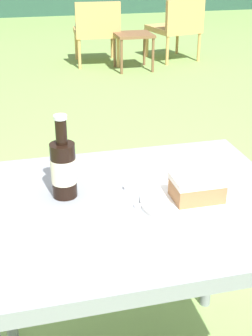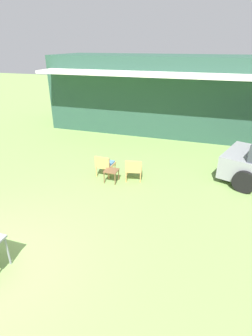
# 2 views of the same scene
# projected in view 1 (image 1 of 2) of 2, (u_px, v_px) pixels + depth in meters

# --- Properties ---
(wicker_chair_cushioned) EXTENTS (0.53, 0.58, 0.71)m
(wicker_chair_cushioned) POSITION_uv_depth(u_px,v_px,m) (96.00, 28.00, 5.31)
(wicker_chair_cushioned) COLOR tan
(wicker_chair_cushioned) RESTS_ON ground_plane
(wicker_chair_plain) EXTENTS (0.60, 0.63, 0.71)m
(wicker_chair_plain) POSITION_uv_depth(u_px,v_px,m) (177.00, 26.00, 5.50)
(wicker_chair_plain) COLOR tan
(wicker_chair_plain) RESTS_ON ground_plane
(garden_side_table) EXTENTS (0.40, 0.39, 0.40)m
(garden_side_table) POSITION_uv_depth(u_px,v_px,m) (133.00, 39.00, 5.12)
(garden_side_table) COLOR brown
(garden_side_table) RESTS_ON ground_plane
(patio_table) EXTENTS (0.82, 0.68, 0.68)m
(patio_table) POSITION_uv_depth(u_px,v_px,m) (135.00, 225.00, 1.25)
(patio_table) COLOR gray
(patio_table) RESTS_ON ground_plane
(cake_on_plate) EXTENTS (0.23, 0.23, 0.07)m
(cake_on_plate) POSITION_uv_depth(u_px,v_px,m) (192.00, 194.00, 1.20)
(cake_on_plate) COLOR white
(cake_on_plate) RESTS_ON patio_table
(cola_bottle_near) EXTENTS (0.07, 0.07, 0.23)m
(cola_bottle_near) POSITION_uv_depth(u_px,v_px,m) (63.00, 168.00, 1.21)
(cola_bottle_near) COLOR black
(cola_bottle_near) RESTS_ON patio_table
(fork) EXTENTS (0.17, 0.02, 0.01)m
(fork) POSITION_uv_depth(u_px,v_px,m) (166.00, 201.00, 1.21)
(fork) COLOR silver
(fork) RESTS_ON patio_table
(loose_bottle_cap) EXTENTS (0.03, 0.03, 0.01)m
(loose_bottle_cap) POSITION_uv_depth(u_px,v_px,m) (128.00, 187.00, 1.27)
(loose_bottle_cap) COLOR silver
(loose_bottle_cap) RESTS_ON patio_table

